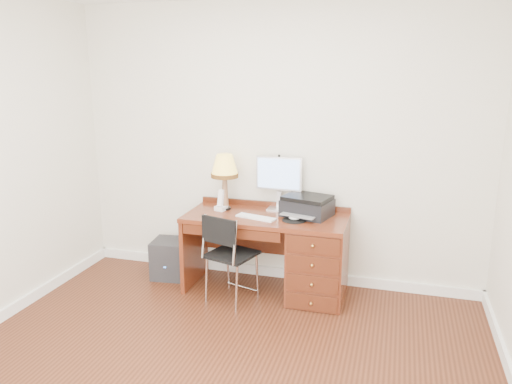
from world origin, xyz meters
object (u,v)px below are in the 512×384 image
(monitor, at_px, (279,176))
(equipment_box, at_px, (170,258))
(printer, at_px, (307,206))
(phone, at_px, (221,204))
(leg_lamp, at_px, (225,169))
(chair, at_px, (229,250))
(desk, at_px, (299,253))

(monitor, relative_size, equipment_box, 1.32)
(printer, xyz_separation_m, phone, (-0.83, -0.06, -0.03))
(leg_lamp, bearing_deg, equipment_box, -175.33)
(phone, bearing_deg, monitor, 36.88)
(printer, height_order, phone, phone)
(monitor, relative_size, phone, 2.50)
(monitor, bearing_deg, chair, -116.00)
(leg_lamp, xyz_separation_m, equipment_box, (-0.59, -0.05, -0.95))
(printer, relative_size, phone, 2.42)
(desk, relative_size, leg_lamp, 2.79)
(phone, distance_m, equipment_box, 0.83)
(monitor, xyz_separation_m, equipment_box, (-1.08, -0.20, -0.88))
(monitor, distance_m, chair, 0.87)
(chair, bearing_deg, desk, 47.45)
(monitor, bearing_deg, leg_lamp, -161.07)
(equipment_box, bearing_deg, chair, -33.03)
(phone, height_order, equipment_box, phone)
(desk, relative_size, chair, 1.80)
(leg_lamp, distance_m, equipment_box, 1.12)
(phone, bearing_deg, chair, -44.73)
(printer, bearing_deg, monitor, 171.15)
(printer, bearing_deg, equipment_box, -162.28)
(desk, bearing_deg, printer, 68.10)
(desk, height_order, monitor, monitor)
(equipment_box, bearing_deg, monitor, 3.68)
(desk, distance_m, chair, 0.67)
(chair, bearing_deg, monitor, 78.86)
(leg_lamp, height_order, phone, leg_lamp)
(equipment_box, bearing_deg, phone, -6.42)
(chair, relative_size, equipment_box, 2.15)
(monitor, height_order, equipment_box, monitor)
(monitor, bearing_deg, equipment_box, -167.79)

